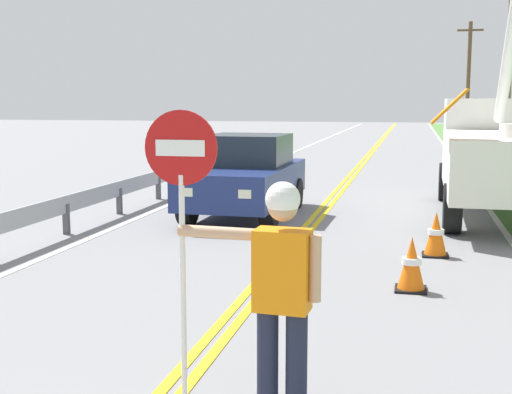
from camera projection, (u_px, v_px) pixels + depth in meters
The scene contains 13 objects.
centerline_yellow_left at pixel (345, 180), 20.67m from camera, with size 0.11×110.00×0.01m, color yellow.
centerline_yellow_right at pixel (351, 180), 20.63m from camera, with size 0.11×110.00×0.01m, color yellow.
edge_line_right at pixel (471, 183), 19.85m from camera, with size 0.12×110.00×0.01m, color silver.
edge_line_left at pixel (235, 177), 21.46m from camera, with size 0.12×110.00×0.01m, color silver.
flagger_worker at pixel (281, 288), 4.89m from camera, with size 1.09×0.27×1.83m.
stop_sign_paddle at pixel (182, 194), 5.02m from camera, with size 0.56×0.04×2.33m.
utility_bucket_truck at pixel (500, 148), 14.33m from camera, with size 2.77×6.85×5.44m.
oncoming_sedan_nearest at pixel (245, 176), 14.17m from camera, with size 1.98×4.14×1.70m.
utility_pole_mid at pixel (509, 56), 29.15m from camera, with size 1.80×0.28×8.31m.
utility_pole_far at pixel (468, 76), 48.31m from camera, with size 1.80×0.28×8.03m.
traffic_cone_lead at pixel (412, 265), 8.55m from camera, with size 0.40×0.40×0.70m.
traffic_cone_mid at pixel (436, 235), 10.47m from camera, with size 0.40×0.40×0.70m.
guardrail_left_shoulder at pixel (174, 173), 17.69m from camera, with size 0.10×32.00×0.71m.
Camera 1 is at (1.88, -0.63, 2.39)m, focal length 47.28 mm.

